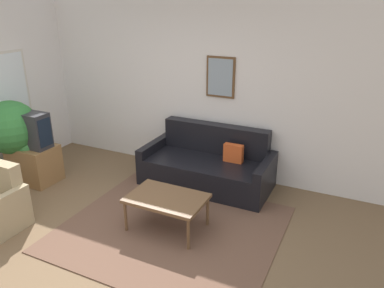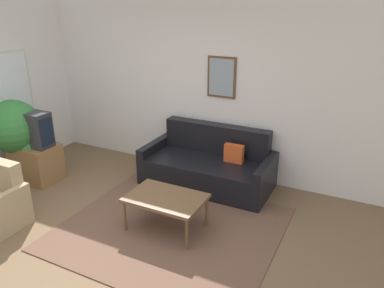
% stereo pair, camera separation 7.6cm
% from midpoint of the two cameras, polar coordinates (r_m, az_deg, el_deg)
% --- Properties ---
extents(ground_plane, '(16.00, 16.00, 0.00)m').
position_cam_midpoint_polar(ground_plane, '(4.41, -14.62, -16.03)').
color(ground_plane, brown).
extents(area_rug, '(2.54, 2.26, 0.01)m').
position_cam_midpoint_polar(area_rug, '(4.69, -2.80, -12.66)').
color(area_rug, brown).
rests_on(area_rug, ground_plane).
extents(wall_back, '(8.00, 0.09, 2.70)m').
position_cam_midpoint_polar(wall_back, '(5.84, 0.95, 8.67)').
color(wall_back, silver).
rests_on(wall_back, ground_plane).
extents(couch, '(1.90, 0.90, 0.86)m').
position_cam_midpoint_polar(couch, '(5.60, 2.97, -3.39)').
color(couch, black).
rests_on(couch, ground_plane).
extents(coffee_table, '(0.91, 0.61, 0.44)m').
position_cam_midpoint_polar(coffee_table, '(4.50, -3.52, -8.44)').
color(coffee_table, brown).
rests_on(coffee_table, ground_plane).
extents(tv_stand, '(0.68, 0.50, 0.57)m').
position_cam_midpoint_polar(tv_stand, '(6.20, -22.32, -2.59)').
color(tv_stand, olive).
rests_on(tv_stand, ground_plane).
extents(tv, '(0.65, 0.28, 0.53)m').
position_cam_midpoint_polar(tv, '(6.02, -23.02, 2.18)').
color(tv, '#2D2D33').
rests_on(tv, tv_stand).
extents(potted_plant_tall, '(0.80, 0.80, 1.25)m').
position_cam_midpoint_polar(potted_plant_tall, '(6.15, -25.22, 2.23)').
color(potted_plant_tall, slate).
rests_on(potted_plant_tall, ground_plane).
extents(potted_plant_by_window, '(0.42, 0.42, 0.73)m').
position_cam_midpoint_polar(potted_plant_by_window, '(6.47, -22.40, -0.04)').
color(potted_plant_by_window, slate).
rests_on(potted_plant_by_window, ground_plane).
extents(potted_plant_small, '(0.54, 0.54, 0.81)m').
position_cam_midpoint_polar(potted_plant_small, '(6.20, -23.02, -0.31)').
color(potted_plant_small, slate).
rests_on(potted_plant_small, ground_plane).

